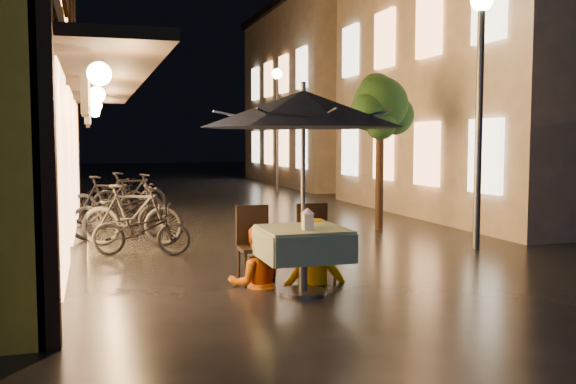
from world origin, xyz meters
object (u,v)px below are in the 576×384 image
object	(u,v)px
cafe_table	(303,244)
bicycle_0	(141,230)
person_orange	(256,227)
patio_umbrella	(303,109)
person_yellow	(314,220)
table_lantern	(308,217)
streetlamp_near	(480,71)

from	to	relation	value
cafe_table	bicycle_0	bearing A→B (deg)	117.49
person_orange	bicycle_0	xyz separation A→B (m)	(-1.20, 2.55, -0.32)
patio_umbrella	person_yellow	xyz separation A→B (m)	(0.32, 0.53, -1.36)
table_lantern	person_orange	size ratio (longest dim) A/B	0.17
table_lantern	person_yellow	size ratio (longest dim) A/B	0.16
cafe_table	bicycle_0	xyz separation A→B (m)	(-1.62, 3.12, -0.18)
streetlamp_near	cafe_table	bearing A→B (deg)	-149.98
person_yellow	streetlamp_near	bearing A→B (deg)	-149.51
person_orange	bicycle_0	world-z (taller)	person_orange
person_orange	person_yellow	xyz separation A→B (m)	(0.74, -0.04, 0.07)
patio_umbrella	bicycle_0	world-z (taller)	patio_umbrella
table_lantern	person_yellow	distance (m)	0.77
bicycle_0	person_yellow	bearing A→B (deg)	-126.63
table_lantern	bicycle_0	bearing A→B (deg)	116.34
cafe_table	person_yellow	size ratio (longest dim) A/B	0.62
streetlamp_near	person_orange	distance (m)	4.98
person_yellow	bicycle_0	distance (m)	3.26
cafe_table	person_yellow	distance (m)	0.65
streetlamp_near	person_yellow	world-z (taller)	streetlamp_near
table_lantern	person_orange	distance (m)	0.86
patio_umbrella	table_lantern	world-z (taller)	patio_umbrella
cafe_table	table_lantern	size ratio (longest dim) A/B	3.96
patio_umbrella	bicycle_0	distance (m)	3.92
bicycle_0	cafe_table	bearing A→B (deg)	-135.99
streetlamp_near	cafe_table	world-z (taller)	streetlamp_near
streetlamp_near	patio_umbrella	world-z (taller)	streetlamp_near
patio_umbrella	person_orange	bearing A→B (deg)	126.39
streetlamp_near	table_lantern	size ratio (longest dim) A/B	16.92
person_orange	cafe_table	bearing A→B (deg)	131.69
cafe_table	person_orange	distance (m)	0.72
table_lantern	person_orange	bearing A→B (deg)	119.93
patio_umbrella	bicycle_0	xyz separation A→B (m)	(-1.62, 3.12, -1.75)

